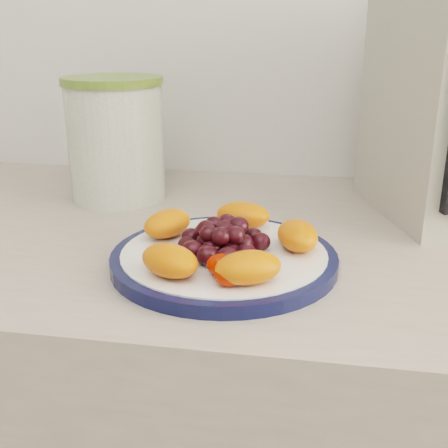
# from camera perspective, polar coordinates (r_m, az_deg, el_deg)

# --- Properties ---
(plate_rim) EXTENTS (0.26, 0.26, 0.01)m
(plate_rim) POSITION_cam_1_polar(r_m,az_deg,el_deg) (0.64, 0.00, -3.59)
(plate_rim) COLOR #0F153B
(plate_rim) RESTS_ON counter
(plate_face) EXTENTS (0.23, 0.23, 0.02)m
(plate_face) POSITION_cam_1_polar(r_m,az_deg,el_deg) (0.64, 0.00, -3.51)
(plate_face) COLOR white
(plate_face) RESTS_ON counter
(canister) EXTENTS (0.16, 0.16, 0.17)m
(canister) POSITION_cam_1_polar(r_m,az_deg,el_deg) (0.88, -10.90, 8.07)
(canister) COLOR #4A5D1F
(canister) RESTS_ON counter
(canister_lid) EXTENTS (0.17, 0.17, 0.01)m
(canister_lid) POSITION_cam_1_polar(r_m,az_deg,el_deg) (0.87, -11.31, 14.08)
(canister_lid) COLOR olive
(canister_lid) RESTS_ON canister
(fruit_plate) EXTENTS (0.22, 0.22, 0.04)m
(fruit_plate) POSITION_cam_1_polar(r_m,az_deg,el_deg) (0.62, 0.07, -1.67)
(fruit_plate) COLOR #F95511
(fruit_plate) RESTS_ON plate_face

